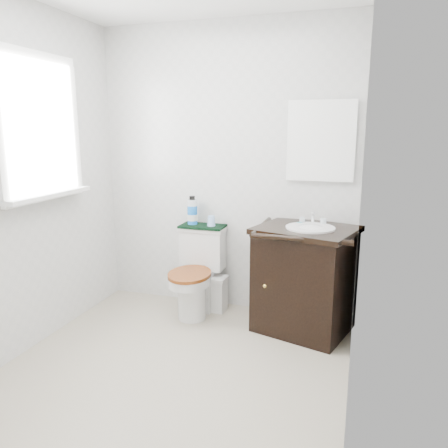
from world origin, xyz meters
The scene contains 14 objects.
floor centered at (0.00, 0.00, 0.00)m, with size 2.40×2.40×0.00m, color #AA9E89.
wall_back centered at (0.00, 1.20, 1.20)m, with size 2.40×2.40×0.00m, color silver.
wall_front centered at (0.00, -1.20, 1.20)m, with size 2.40×2.40×0.00m, color silver.
wall_left centered at (-1.10, 0.00, 1.20)m, with size 2.40×2.40×0.00m, color silver.
wall_right centered at (1.10, 0.00, 1.20)m, with size 2.40×2.40×0.00m, color silver.
window centered at (-1.07, 0.25, 1.55)m, with size 0.02×0.70×0.90m, color white.
mirror centered at (0.78, 1.18, 1.45)m, with size 0.50×0.02×0.60m, color silver.
toilet centered at (-0.17, 0.97, 0.32)m, with size 0.39×0.62×0.72m.
vanity centered at (0.73, 0.90, 0.43)m, with size 0.84×0.77×0.92m.
trash_bin centered at (-0.05, 1.04, 0.16)m, with size 0.22×0.18×0.31m.
towel centered at (-0.17, 1.09, 0.73)m, with size 0.38×0.22×0.02m, color black.
mouthwash_bottle centered at (-0.27, 1.11, 0.85)m, with size 0.09×0.09×0.25m.
cup centered at (-0.09, 1.09, 0.78)m, with size 0.07×0.07×0.09m, color #93BAF0.
soap_bar centered at (0.66, 1.00, 0.83)m, with size 0.06×0.04×0.02m, color teal.
Camera 1 is at (1.10, -2.32, 1.55)m, focal length 35.00 mm.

